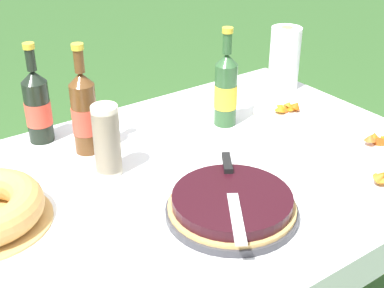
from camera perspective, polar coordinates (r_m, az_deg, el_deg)
The scene contains 12 objects.
garden_table at distance 1.46m, azimuth -3.53°, elevation -6.92°, with size 1.66×0.99×0.77m.
tablecloth at distance 1.43m, azimuth -3.61°, elevation -4.93°, with size 1.67×1.00×0.10m.
berry_tart at distance 1.30m, azimuth 4.27°, elevation -6.56°, with size 0.32×0.32×0.06m.
serving_knife at distance 1.30m, azimuth 4.20°, elevation -4.54°, with size 0.23×0.33×0.01m.
cup_stack at distance 1.44m, azimuth -9.07°, elevation 0.38°, with size 0.07×0.07×0.20m.
cider_bottle_green at distance 1.69m, azimuth 3.63°, elevation 5.84°, with size 0.07×0.07×0.32m.
cider_bottle_amber at distance 1.55m, azimuth -11.42°, elevation 3.30°, with size 0.07×0.07×0.33m.
juice_bottle_red at distance 1.65m, azimuth -16.16°, elevation 3.92°, with size 0.08×0.08×0.31m.
snack_plate_near at distance 1.50m, azimuth 19.74°, elevation -3.86°, with size 0.20×0.20×0.05m.
snack_plate_right at distance 1.82m, azimuth 9.98°, elevation 3.44°, with size 0.22×0.22×0.05m.
snack_plate_far at distance 1.70m, azimuth 19.48°, elevation 0.25°, with size 0.23×0.23×0.06m.
paper_towel_roll at distance 2.01m, azimuth 9.84°, elevation 9.01°, with size 0.11×0.11×0.23m.
Camera 1 is at (-0.62, -1.02, 1.54)m, focal length 50.00 mm.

